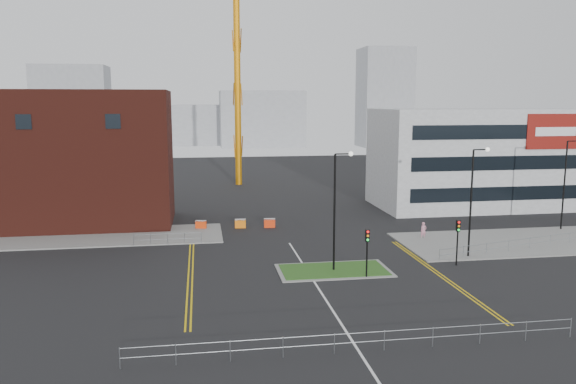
% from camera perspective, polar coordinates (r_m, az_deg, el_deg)
% --- Properties ---
extents(ground, '(200.00, 200.00, 0.00)m').
position_cam_1_polar(ground, '(35.79, 4.54, -11.88)').
color(ground, black).
rests_on(ground, ground).
extents(pavement_left, '(28.00, 8.00, 0.12)m').
position_cam_1_polar(pavement_left, '(57.23, -20.95, -4.36)').
color(pavement_left, slate).
rests_on(pavement_left, ground).
extents(pavement_right, '(24.00, 10.00, 0.12)m').
position_cam_1_polar(pavement_right, '(56.71, 23.27, -4.62)').
color(pavement_right, slate).
rests_on(pavement_right, ground).
extents(island_kerb, '(8.60, 4.60, 0.08)m').
position_cam_1_polar(island_kerb, '(43.58, 4.66, -7.95)').
color(island_kerb, slate).
rests_on(island_kerb, ground).
extents(grass_island, '(8.00, 4.00, 0.12)m').
position_cam_1_polar(grass_island, '(43.57, 4.66, -7.92)').
color(grass_island, '#26521B').
rests_on(grass_island, ground).
extents(brick_building, '(24.20, 10.07, 14.24)m').
position_cam_1_polar(brick_building, '(62.60, -22.85, 2.95)').
color(brick_building, '#4F1B13').
rests_on(brick_building, ground).
extents(office_block, '(25.00, 12.20, 12.00)m').
position_cam_1_polar(office_block, '(73.14, 18.77, 3.30)').
color(office_block, '#A5A7AA').
rests_on(office_block, ground).
extents(tower_crane, '(52.83, 6.38, 39.63)m').
position_cam_1_polar(tower_crane, '(88.84, -1.41, 18.50)').
color(tower_crane, orange).
rests_on(tower_crane, ground).
extents(streetlamp_island, '(1.46, 0.36, 9.18)m').
position_cam_1_polar(streetlamp_island, '(42.37, 5.04, -0.97)').
color(streetlamp_island, black).
rests_on(streetlamp_island, ground).
extents(streetlamp_right_near, '(1.46, 0.36, 9.18)m').
position_cam_1_polar(streetlamp_right_near, '(48.45, 18.36, -0.12)').
color(streetlamp_right_near, black).
rests_on(streetlamp_right_near, ground).
extents(streetlamp_right_far, '(1.46, 0.36, 9.18)m').
position_cam_1_polar(streetlamp_right_far, '(62.50, 26.47, 1.37)').
color(streetlamp_right_far, black).
rests_on(streetlamp_right_far, ground).
extents(traffic_light_island, '(0.28, 0.33, 3.65)m').
position_cam_1_polar(traffic_light_island, '(41.53, 8.05, -5.25)').
color(traffic_light_island, black).
rests_on(traffic_light_island, ground).
extents(traffic_light_right, '(0.28, 0.33, 3.65)m').
position_cam_1_polar(traffic_light_right, '(46.23, 16.87, -4.08)').
color(traffic_light_right, black).
rests_on(traffic_light_right, ground).
extents(railing_front, '(24.05, 0.05, 1.10)m').
position_cam_1_polar(railing_front, '(30.13, 7.29, -14.48)').
color(railing_front, gray).
rests_on(railing_front, ground).
extents(railing_left, '(6.05, 0.05, 1.10)m').
position_cam_1_polar(railing_left, '(51.98, -12.13, -4.50)').
color(railing_left, gray).
rests_on(railing_left, ground).
extents(railing_right, '(19.05, 5.05, 1.10)m').
position_cam_1_polar(railing_right, '(53.71, 23.37, -4.58)').
color(railing_right, gray).
rests_on(railing_right, ground).
extents(centre_line, '(0.15, 30.00, 0.01)m').
position_cam_1_polar(centre_line, '(37.61, 3.82, -10.80)').
color(centre_line, silver).
rests_on(centre_line, ground).
extents(yellow_left_a, '(0.12, 24.00, 0.01)m').
position_cam_1_polar(yellow_left_a, '(44.37, -10.05, -7.79)').
color(yellow_left_a, gold).
rests_on(yellow_left_a, ground).
extents(yellow_left_b, '(0.12, 24.00, 0.01)m').
position_cam_1_polar(yellow_left_b, '(44.36, -9.66, -7.79)').
color(yellow_left_b, gold).
rests_on(yellow_left_b, ground).
extents(yellow_right_a, '(0.12, 20.00, 0.01)m').
position_cam_1_polar(yellow_right_a, '(44.12, 14.89, -8.06)').
color(yellow_right_a, gold).
rests_on(yellow_right_a, ground).
extents(yellow_right_b, '(0.12, 20.00, 0.01)m').
position_cam_1_polar(yellow_right_b, '(44.24, 15.24, -8.03)').
color(yellow_right_b, gold).
rests_on(yellow_right_b, ground).
extents(skyline_a, '(18.00, 12.00, 22.00)m').
position_cam_1_polar(skyline_a, '(155.82, -21.03, 7.86)').
color(skyline_a, gray).
rests_on(skyline_a, ground).
extents(skyline_b, '(24.00, 12.00, 16.00)m').
position_cam_1_polar(skyline_b, '(163.52, -2.67, 7.43)').
color(skyline_b, gray).
rests_on(skyline_b, ground).
extents(skyline_c, '(14.00, 12.00, 28.00)m').
position_cam_1_polar(skyline_c, '(166.12, 9.77, 9.41)').
color(skyline_c, gray).
rests_on(skyline_c, ground).
extents(skyline_d, '(30.00, 12.00, 12.00)m').
position_cam_1_polar(skyline_d, '(172.60, -9.02, 6.76)').
color(skyline_d, gray).
rests_on(skyline_d, ground).
extents(pedestrian, '(0.64, 0.46, 1.62)m').
position_cam_1_polar(pedestrian, '(54.65, 13.60, -3.82)').
color(pedestrian, '#C88195').
rests_on(pedestrian, ground).
extents(barrier_left, '(1.14, 0.58, 0.92)m').
position_cam_1_polar(barrier_left, '(57.79, -8.83, -3.28)').
color(barrier_left, red).
rests_on(barrier_left, ground).
extents(barrier_mid, '(1.13, 0.42, 0.93)m').
position_cam_1_polar(barrier_mid, '(57.92, -4.87, -3.17)').
color(barrier_mid, orange).
rests_on(barrier_mid, ground).
extents(barrier_right, '(1.15, 0.45, 0.95)m').
position_cam_1_polar(barrier_right, '(57.95, -1.89, -3.13)').
color(barrier_right, '#F0340D').
rests_on(barrier_right, ground).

